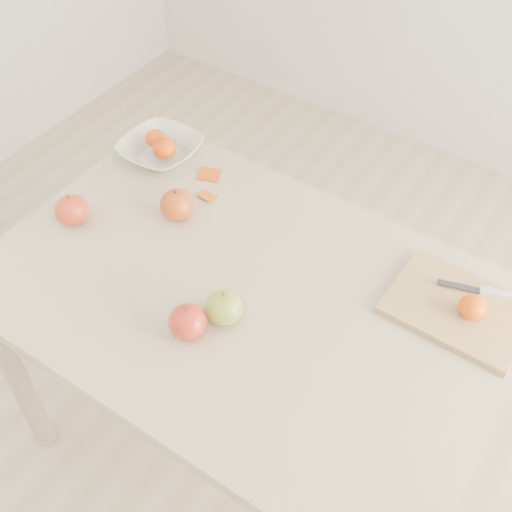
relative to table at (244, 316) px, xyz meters
The scene contains 14 objects.
ground 0.65m from the table, ahead, with size 3.50×3.50×0.00m, color #C6B293.
table is the anchor object (origin of this frame).
cutting_board 0.49m from the table, 26.61° to the left, with size 0.30×0.22×0.02m, color tan.
board_tangerine 0.52m from the table, 24.06° to the left, with size 0.06×0.06×0.05m, color #C85407.
fruit_bowl 0.56m from the table, 149.98° to the left, with size 0.22×0.22×0.05m, color silver.
bowl_tangerine_near 0.59m from the table, 150.36° to the left, with size 0.05×0.05×0.05m, color #E94908.
bowl_tangerine_far 0.53m from the table, 149.75° to the left, with size 0.06×0.06×0.06m, color #E64C08.
orange_peel_a 0.43m from the table, 137.83° to the left, with size 0.06×0.04×0.00m, color #CD4B0E.
orange_peel_b 0.35m from the table, 141.42° to the left, with size 0.04×0.04×0.00m, color orange.
paring_knife 0.57m from the table, 30.96° to the left, with size 0.17×0.07×0.01m.
apple_green 0.16m from the table, 82.95° to the right, with size 0.09×0.09×0.08m, color olive.
apple_red_a 0.33m from the table, 158.71° to the left, with size 0.09×0.09×0.08m, color #961804.
apple_red_d 0.51m from the table, behind, with size 0.09×0.09×0.08m, color maroon.
apple_red_c 0.22m from the table, 100.35° to the right, with size 0.08×0.08×0.08m, color #A8171A.
Camera 1 is at (0.55, -0.77, 1.88)m, focal length 45.00 mm.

